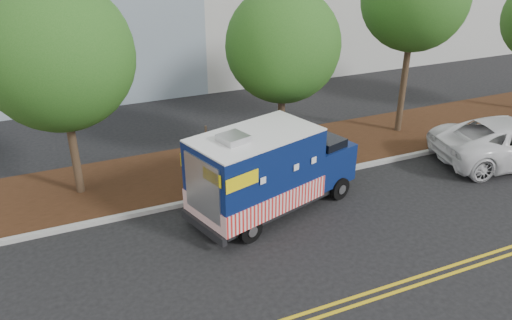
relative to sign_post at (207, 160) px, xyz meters
name	(u,v)px	position (x,y,z in m)	size (l,w,h in m)	color
ground	(270,211)	(1.38, -1.93, -1.20)	(120.00, 120.00, 0.00)	black
curb	(252,189)	(1.38, -0.53, -1.12)	(120.00, 0.18, 0.15)	#9E9E99
mulch_strip	(230,164)	(1.38, 1.57, -1.12)	(120.00, 4.00, 0.15)	black
centerline_near	(348,299)	(1.38, -6.38, -1.19)	(120.00, 0.10, 0.01)	gold
centerline_far	(354,306)	(1.38, -6.63, -1.19)	(120.00, 0.10, 0.01)	gold
tree_a	(58,56)	(-3.94, 1.51, 3.47)	(4.51, 4.51, 6.94)	#38281C
tree_b	(283,46)	(3.34, 1.33, 3.16)	(4.01, 4.01, 6.38)	#38281C
sign_post	(207,160)	(0.00, 0.00, 0.00)	(0.06, 0.06, 2.40)	#473828
food_truck	(268,173)	(1.32, -1.87, 0.13)	(5.89, 3.50, 2.93)	black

